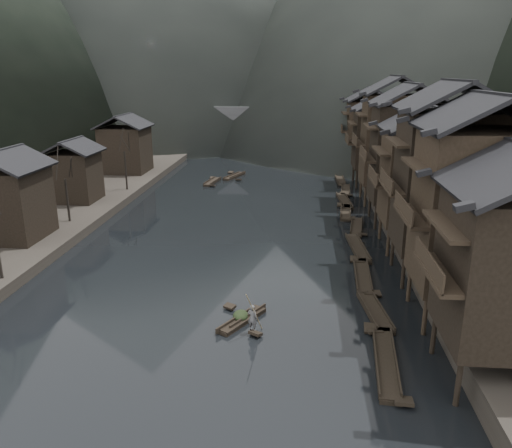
# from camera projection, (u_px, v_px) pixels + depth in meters

# --- Properties ---
(water) EXTENTS (300.00, 300.00, 0.00)m
(water) POSITION_uv_depth(u_px,v_px,m) (211.00, 302.00, 35.96)
(water) COLOR black
(water) RESTS_ON ground
(right_bank) EXTENTS (40.00, 200.00, 1.80)m
(right_bank) POSITION_uv_depth(u_px,v_px,m) (503.00, 181.00, 70.82)
(right_bank) COLOR #2D2823
(right_bank) RESTS_ON ground
(left_bank) EXTENTS (40.00, 200.00, 1.20)m
(left_bank) POSITION_uv_depth(u_px,v_px,m) (32.00, 175.00, 76.79)
(left_bank) COLOR #2D2823
(left_bank) RESTS_ON ground
(stilt_houses) EXTENTS (9.00, 67.60, 15.64)m
(stilt_houses) POSITION_uv_depth(u_px,v_px,m) (412.00, 144.00, 49.93)
(stilt_houses) COLOR black
(stilt_houses) RESTS_ON ground
(left_houses) EXTENTS (8.10, 53.20, 8.73)m
(left_houses) POSITION_uv_depth(u_px,v_px,m) (58.00, 168.00, 55.16)
(left_houses) COLOR black
(left_houses) RESTS_ON left_bank
(bare_trees) EXTENTS (3.84, 42.48, 7.69)m
(bare_trees) POSITION_uv_depth(u_px,v_px,m) (31.00, 184.00, 43.17)
(bare_trees) COLOR black
(bare_trees) RESTS_ON left_bank
(moored_sampans) EXTENTS (2.96, 57.69, 0.47)m
(moored_sampans) POSITION_uv_depth(u_px,v_px,m) (353.00, 229.00, 51.84)
(moored_sampans) COLOR black
(moored_sampans) RESTS_ON water
(midriver_boats) EXTENTS (7.51, 27.50, 0.45)m
(midriver_boats) POSITION_uv_depth(u_px,v_px,m) (236.00, 171.00, 81.27)
(midriver_boats) COLOR black
(midriver_boats) RESTS_ON water
(stone_bridge) EXTENTS (40.00, 6.00, 9.00)m
(stone_bridge) POSITION_uv_depth(u_px,v_px,m) (271.00, 125.00, 102.98)
(stone_bridge) COLOR #4C4C4F
(stone_bridge) RESTS_ON ground
(hero_sampan) EXTENTS (3.07, 4.41, 0.43)m
(hero_sampan) POSITION_uv_depth(u_px,v_px,m) (242.00, 319.00, 33.00)
(hero_sampan) COLOR black
(hero_sampan) RESTS_ON water
(cargo_heap) EXTENTS (1.03, 1.34, 0.62)m
(cargo_heap) POSITION_uv_depth(u_px,v_px,m) (240.00, 311.00, 33.03)
(cargo_heap) COLOR black
(cargo_heap) RESTS_ON hero_sampan
(boatman) EXTENTS (0.76, 0.63, 1.77)m
(boatman) POSITION_uv_depth(u_px,v_px,m) (252.00, 315.00, 31.27)
(boatman) COLOR slate
(boatman) RESTS_ON hero_sampan
(bamboo_pole) EXTENTS (1.06, 1.87, 3.65)m
(bamboo_pole) POSITION_uv_depth(u_px,v_px,m) (256.00, 275.00, 30.46)
(bamboo_pole) COLOR #8C7A51
(bamboo_pole) RESTS_ON boatman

